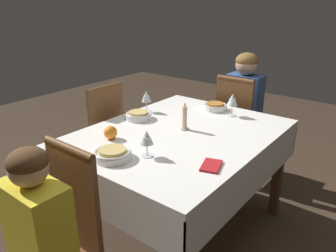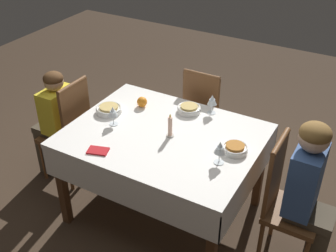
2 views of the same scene
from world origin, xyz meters
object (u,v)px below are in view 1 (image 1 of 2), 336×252
object	(u,v)px
bowl_east	(113,154)
orange_fruit	(111,133)
chair_south	(101,140)
person_child_yellow	(29,252)
bowl_west	(215,106)
wine_glass_south	(146,97)
chair_east	(62,240)
person_adult_denim	(245,108)
dining_table	(179,145)
wine_glass_west	(232,100)
chair_west	(237,126)
wine_glass_east	(147,138)
candle_centerpiece	(185,119)
bowl_south	(139,115)
napkin_red_folded	(211,166)

from	to	relation	value
bowl_east	orange_fruit	world-z (taller)	orange_fruit
chair_south	bowl_east	xyz separation A→B (m)	(0.51, 0.71, 0.28)
person_child_yellow	bowl_west	world-z (taller)	person_child_yellow
wine_glass_south	chair_east	bearing A→B (deg)	21.77
chair_east	bowl_west	bearing A→B (deg)	91.85
person_adult_denim	bowl_west	xyz separation A→B (m)	(0.54, -0.01, 0.15)
dining_table	wine_glass_west	bearing A→B (deg)	166.76
chair_west	person_adult_denim	size ratio (longest dim) A/B	0.85
chair_west	wine_glass_east	world-z (taller)	chair_west
person_child_yellow	bowl_east	world-z (taller)	person_child_yellow
candle_centerpiece	chair_west	bearing A→B (deg)	-177.27
dining_table	chair_south	bearing A→B (deg)	-88.34
person_adult_denim	orange_fruit	xyz separation A→B (m)	(1.42, -0.22, 0.16)
bowl_south	wine_glass_south	size ratio (longest dim) A/B	1.15
napkin_red_folded	wine_glass_south	bearing A→B (deg)	-118.52
orange_fruit	bowl_south	bearing A→B (deg)	-163.52
chair_south	wine_glass_east	xyz separation A→B (m)	(0.37, 0.83, 0.36)
wine_glass_west	dining_table	bearing A→B (deg)	-13.24
chair_east	person_child_yellow	distance (m)	0.16
person_child_yellow	orange_fruit	xyz separation A→B (m)	(-0.73, -0.26, 0.25)
chair_east	bowl_east	xyz separation A→B (m)	(-0.39, -0.05, 0.28)
chair_west	bowl_east	xyz separation A→B (m)	(1.45, -0.01, 0.28)
dining_table	wine_glass_south	distance (m)	0.52
dining_table	chair_west	world-z (taller)	chair_west
dining_table	wine_glass_south	xyz separation A→B (m)	(-0.18, -0.44, 0.20)
wine_glass_west	napkin_red_folded	bearing A→B (deg)	20.80
chair_south	napkin_red_folded	xyz separation A→B (m)	(0.26, 1.17, 0.26)
dining_table	bowl_east	world-z (taller)	bowl_east
person_child_yellow	bowl_east	size ratio (longest dim) A/B	5.07
chair_west	orange_fruit	distance (m)	1.33
person_child_yellow	wine_glass_west	bearing A→B (deg)	85.72
wine_glass_south	orange_fruit	distance (m)	0.56
wine_glass_east	bowl_south	xyz separation A→B (m)	(-0.41, -0.44, -0.08)
dining_table	wine_glass_west	xyz separation A→B (m)	(-0.49, 0.11, 0.21)
person_adult_denim	napkin_red_folded	size ratio (longest dim) A/B	7.09
wine_glass_south	wine_glass_west	bearing A→B (deg)	118.90
chair_west	chair_east	size ratio (longest dim) A/B	1.00
bowl_east	wine_glass_east	size ratio (longest dim) A/B	1.36
chair_south	wine_glass_west	xyz separation A→B (m)	(-0.51, 0.88, 0.37)
dining_table	wine_glass_south	size ratio (longest dim) A/B	8.62
person_child_yellow	wine_glass_west	distance (m)	1.61
chair_east	bowl_south	world-z (taller)	chair_east
person_child_yellow	bowl_south	size ratio (longest dim) A/B	5.56
chair_west	wine_glass_west	world-z (taller)	chair_west
wine_glass_west	candle_centerpiece	world-z (taller)	candle_centerpiece
dining_table	person_child_yellow	size ratio (longest dim) A/B	1.35
bowl_west	wine_glass_west	distance (m)	0.19
bowl_west	napkin_red_folded	world-z (taller)	bowl_west
dining_table	orange_fruit	distance (m)	0.46
wine_glass_south	napkin_red_folded	world-z (taller)	wine_glass_south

